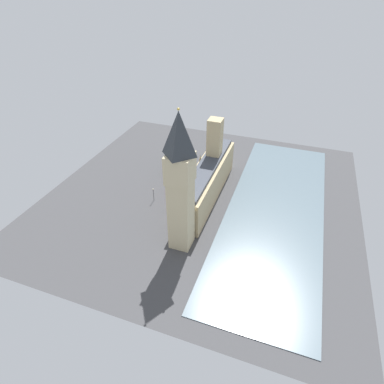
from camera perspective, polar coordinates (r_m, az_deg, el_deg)
name	(u,v)px	position (r m, az deg, el deg)	size (l,w,h in m)	color
ground_plane	(202,195)	(143.95, 1.90, -0.51)	(135.94, 135.94, 0.00)	#424244
river_thames	(275,210)	(139.63, 14.98, -3.13)	(39.53, 122.35, 0.25)	slate
parliament_building	(208,178)	(139.29, 2.89, 2.59)	(10.80, 55.75, 33.15)	tan
clock_tower	(180,183)	(102.49, -2.16, 1.61)	(8.62, 8.62, 52.92)	#CCBA8E
car_yellow_cab_leading	(190,171)	(159.54, -0.42, 3.83)	(1.99, 4.09, 1.74)	gold
car_black_opposite_hall	(184,176)	(155.79, -1.55, 2.97)	(1.92, 4.66, 1.74)	black
double_decker_bus_by_river_gate	(177,188)	(144.04, -2.78, 0.77)	(2.70, 10.52, 4.75)	red
pedestrian_near_tower	(181,207)	(135.60, -2.10, -2.71)	(0.59, 0.66, 1.61)	gray
pedestrian_corner	(191,190)	(145.60, -0.24, 0.33)	(0.58, 0.66, 1.64)	black
plane_tree_far_end	(185,149)	(166.97, -1.31, 7.83)	(4.74, 4.74, 9.28)	brown
plane_tree_midblock	(177,159)	(157.99, -2.79, 6.05)	(5.25, 5.25, 9.38)	brown
plane_tree_under_trees	(173,161)	(157.49, -3.48, 5.61)	(6.72, 6.72, 9.22)	brown
street_lamp_trailing	(153,192)	(138.90, -7.08, -0.03)	(0.56, 0.56, 6.40)	black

